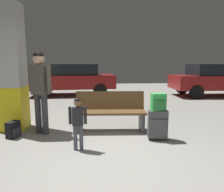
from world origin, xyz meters
name	(u,v)px	position (x,y,z in m)	size (l,w,h in m)	color
ground_plane	(103,110)	(0.00, 4.00, -0.05)	(18.00, 18.00, 0.10)	gray
structural_pillar	(10,68)	(-2.14, 1.85, 1.42)	(0.57, 0.57, 2.86)	yellow
bench	(110,111)	(0.11, 1.63, 0.44)	(1.62, 0.59, 0.89)	brown
suitcase	(158,124)	(1.03, 0.95, 0.32)	(0.40, 0.27, 0.60)	#4C4C51
backpack_bright	(158,102)	(1.03, 0.95, 0.77)	(0.29, 0.20, 0.34)	green
child	(78,118)	(-0.52, 0.54, 0.58)	(0.32, 0.19, 0.94)	#4C5160
adult	(40,84)	(-1.40, 1.48, 1.10)	(0.54, 0.36, 1.78)	#38383D
backpack_dark_floor	(13,130)	(-1.93, 1.26, 0.17)	(0.26, 0.32, 0.34)	black
parked_car_far	(73,79)	(-1.41, 7.24, 0.81)	(4.25, 2.11, 1.51)	maroon
parked_car_side	(215,79)	(5.36, 6.47, 0.81)	(4.11, 1.82, 1.51)	maroon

